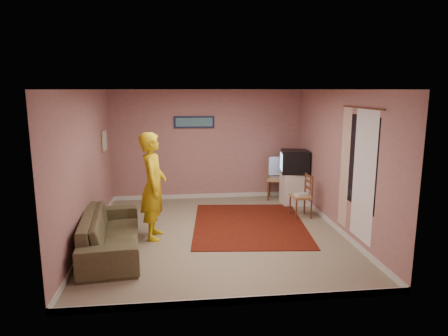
{
  "coord_description": "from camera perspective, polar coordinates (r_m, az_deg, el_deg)",
  "views": [
    {
      "loc": [
        -0.68,
        -6.93,
        2.6
      ],
      "look_at": [
        0.19,
        0.6,
        1.11
      ],
      "focal_mm": 32.0,
      "sensor_mm": 36.0,
      "label": 1
    }
  ],
  "objects": [
    {
      "name": "baseboard_back",
      "position": [
        9.78,
        -2.38,
        -3.97
      ],
      "size": [
        4.5,
        0.02,
        0.1
      ],
      "primitive_type": "cube",
      "color": "silver",
      "rests_on": "ground"
    },
    {
      "name": "chair_a",
      "position": [
        9.63,
        7.61,
        -0.85
      ],
      "size": [
        0.56,
        0.54,
        0.55
      ],
      "rotation": [
        0.0,
        0.0,
        -0.28
      ],
      "color": "tan",
      "rests_on": "ground"
    },
    {
      "name": "curtain_rod",
      "position": [
        6.69,
        19.12,
        8.15
      ],
      "size": [
        0.02,
        1.4,
        0.02
      ],
      "primitive_type": "cylinder",
      "rotation": [
        1.57,
        0.0,
        0.0
      ],
      "color": "#5E2D1C",
      "rests_on": "wall_right"
    },
    {
      "name": "baseboard_left",
      "position": [
        7.55,
        -18.34,
        -9.18
      ],
      "size": [
        0.02,
        5.0,
        0.1
      ],
      "primitive_type": "cube",
      "color": "silver",
      "rests_on": "ground"
    },
    {
      "name": "blue_throw",
      "position": [
        9.59,
        7.64,
        0.3
      ],
      "size": [
        0.42,
        0.05,
        0.44
      ],
      "primitive_type": "cube",
      "color": "#83A9D6",
      "rests_on": "chair_a"
    },
    {
      "name": "dvd_player",
      "position": [
        9.65,
        7.6,
        -1.26
      ],
      "size": [
        0.4,
        0.33,
        0.06
      ],
      "primitive_type": "cube",
      "rotation": [
        0.0,
        0.0,
        -0.24
      ],
      "color": "#BABABF",
      "rests_on": "chair_a"
    },
    {
      "name": "curtain_floral",
      "position": [
        7.31,
        16.85,
        0.03
      ],
      "size": [
        0.01,
        0.35,
        2.1
      ],
      "primitive_type": "cube",
      "color": "white",
      "rests_on": "wall_right"
    },
    {
      "name": "baseboard_front",
      "position": [
        5.17,
        1.93,
        -18.43
      ],
      "size": [
        4.5,
        0.02,
        0.1
      ],
      "primitive_type": "cube",
      "color": "silver",
      "rests_on": "ground"
    },
    {
      "name": "game_console",
      "position": [
        8.39,
        10.94,
        -3.7
      ],
      "size": [
        0.27,
        0.23,
        0.05
      ],
      "primitive_type": "cube",
      "rotation": [
        0.0,
        0.0,
        0.3
      ],
      "color": "silver",
      "rests_on": "chair_b"
    },
    {
      "name": "person",
      "position": [
        7.08,
        -10.06,
        -2.55
      ],
      "size": [
        0.48,
        0.71,
        1.89
      ],
      "primitive_type": "imported",
      "rotation": [
        0.0,
        0.0,
        1.52
      ],
      "color": "gold",
      "rests_on": "ground"
    },
    {
      "name": "picture_left",
      "position": [
        8.73,
        -16.71,
        3.77
      ],
      "size": [
        0.04,
        0.38,
        0.42
      ],
      "color": "#C9BC8A",
      "rests_on": "wall_left"
    },
    {
      "name": "curtain_sheer",
      "position": [
        6.7,
        19.32,
        -1.11
      ],
      "size": [
        0.01,
        0.75,
        2.1
      ],
      "primitive_type": "cube",
      "color": "white",
      "rests_on": "wall_right"
    },
    {
      "name": "wall_right",
      "position": [
        7.64,
        16.09,
        0.91
      ],
      "size": [
        0.02,
        5.0,
        2.6
      ],
      "primitive_type": "cube",
      "color": "#AA7075",
      "rests_on": "ground"
    },
    {
      "name": "chair_b",
      "position": [
        8.38,
        10.96,
        -3.27
      ],
      "size": [
        0.42,
        0.44,
        0.48
      ],
      "rotation": [
        0.0,
        0.0,
        -1.48
      ],
      "color": "tan",
      "rests_on": "ground"
    },
    {
      "name": "tv_cabinet",
      "position": [
        9.35,
        9.97,
        -2.88
      ],
      "size": [
        0.57,
        0.52,
        0.72
      ],
      "primitive_type": "cube",
      "color": "white",
      "rests_on": "ground"
    },
    {
      "name": "ground",
      "position": [
        7.43,
        -0.94,
        -9.32
      ],
      "size": [
        5.0,
        5.0,
        0.0
      ],
      "primitive_type": "plane",
      "color": "gray",
      "rests_on": "ground"
    },
    {
      "name": "wall_back",
      "position": [
        9.54,
        -2.44,
        3.31
      ],
      "size": [
        4.5,
        0.02,
        2.6
      ],
      "primitive_type": "cube",
      "color": "#AA7075",
      "rests_on": "ground"
    },
    {
      "name": "ceiling",
      "position": [
        6.96,
        -1.0,
        11.15
      ],
      "size": [
        4.5,
        5.0,
        0.02
      ],
      "primitive_type": "cube",
      "color": "silver",
      "rests_on": "wall_back"
    },
    {
      "name": "wall_front",
      "position": [
        4.67,
        2.05,
        -5.02
      ],
      "size": [
        4.5,
        0.02,
        2.6
      ],
      "primitive_type": "cube",
      "color": "#AA7075",
      "rests_on": "ground"
    },
    {
      "name": "area_rug",
      "position": [
        7.91,
        3.62,
        -8.01
      ],
      "size": [
        2.38,
        2.86,
        0.01
      ],
      "primitive_type": "cube",
      "rotation": [
        0.0,
        0.0,
        -0.1
      ],
      "color": "#310507",
      "rests_on": "ground"
    },
    {
      "name": "picture_back",
      "position": [
        9.43,
        -4.28,
        6.56
      ],
      "size": [
        0.95,
        0.04,
        0.28
      ],
      "color": "#15193B",
      "rests_on": "wall_back"
    },
    {
      "name": "baseboard_right",
      "position": [
        7.94,
        15.53,
        -8.0
      ],
      "size": [
        0.02,
        5.0,
        0.1
      ],
      "primitive_type": "cube",
      "color": "silver",
      "rests_on": "ground"
    },
    {
      "name": "sofa",
      "position": [
        6.8,
        -15.87,
        -8.84
      ],
      "size": [
        1.11,
        2.31,
        0.65
      ],
      "primitive_type": "imported",
      "rotation": [
        0.0,
        0.0,
        1.68
      ],
      "color": "brown",
      "rests_on": "ground"
    },
    {
      "name": "crt_tv",
      "position": [
        9.22,
        10.06,
        0.9
      ],
      "size": [
        0.7,
        0.64,
        0.53
      ],
      "rotation": [
        0.0,
        0.0,
        -0.17
      ],
      "color": "black",
      "rests_on": "tv_cabinet"
    },
    {
      "name": "window",
      "position": [
        6.8,
        18.99,
        0.8
      ],
      "size": [
        0.01,
        1.1,
        1.5
      ],
      "primitive_type": "cube",
      "color": "black",
      "rests_on": "wall_right"
    },
    {
      "name": "wall_left",
      "position": [
        7.22,
        -19.02,
        0.17
      ],
      "size": [
        0.02,
        5.0,
        2.6
      ],
      "primitive_type": "cube",
      "color": "#AA7075",
      "rests_on": "ground"
    }
  ]
}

